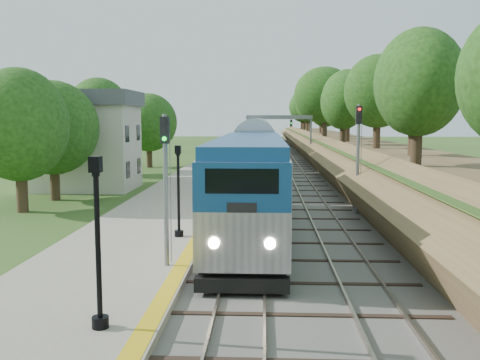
{
  "coord_description": "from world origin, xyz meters",
  "views": [
    {
      "loc": [
        0.71,
        -12.97,
        5.8
      ],
      "look_at": [
        -0.5,
        12.93,
        2.8
      ],
      "focal_mm": 40.0,
      "sensor_mm": 36.0,
      "label": 1
    }
  ],
  "objects_px": {
    "train": "(260,142)",
    "signal_farside": "(358,147)",
    "signal_gantry": "(279,126)",
    "lamppost_far": "(179,196)",
    "station_building": "(84,139)",
    "signal_platform": "(165,173)",
    "lamppost_mid": "(98,253)"
  },
  "relations": [
    {
      "from": "train",
      "to": "signal_farside",
      "type": "xyz_separation_m",
      "value": [
        6.2,
        -46.42,
        1.74
      ]
    },
    {
      "from": "signal_gantry",
      "to": "lamppost_far",
      "type": "bearing_deg",
      "value": -97.39
    },
    {
      "from": "station_building",
      "to": "signal_farside",
      "type": "distance_m",
      "value": 23.1
    },
    {
      "from": "signal_platform",
      "to": "lamppost_mid",
      "type": "bearing_deg",
      "value": -96.16
    },
    {
      "from": "lamppost_mid",
      "to": "signal_farside",
      "type": "relative_size",
      "value": 0.69
    },
    {
      "from": "signal_gantry",
      "to": "lamppost_mid",
      "type": "distance_m",
      "value": 55.17
    },
    {
      "from": "signal_gantry",
      "to": "signal_platform",
      "type": "bearing_deg",
      "value": -96.28
    },
    {
      "from": "station_building",
      "to": "lamppost_far",
      "type": "bearing_deg",
      "value": -60.4
    },
    {
      "from": "signal_platform",
      "to": "signal_gantry",
      "type": "bearing_deg",
      "value": 83.72
    },
    {
      "from": "lamppost_far",
      "to": "signal_gantry",
      "type": "bearing_deg",
      "value": 82.61
    },
    {
      "from": "station_building",
      "to": "signal_farside",
      "type": "height_order",
      "value": "station_building"
    },
    {
      "from": "signal_platform",
      "to": "lamppost_far",
      "type": "bearing_deg",
      "value": 93.88
    },
    {
      "from": "lamppost_mid",
      "to": "signal_platform",
      "type": "xyz_separation_m",
      "value": [
        0.64,
        5.98,
        1.43
      ]
    },
    {
      "from": "station_building",
      "to": "signal_gantry",
      "type": "bearing_deg",
      "value": 56.62
    },
    {
      "from": "signal_gantry",
      "to": "lamppost_mid",
      "type": "relative_size",
      "value": 1.88
    },
    {
      "from": "station_building",
      "to": "signal_gantry",
      "type": "xyz_separation_m",
      "value": [
        16.47,
        24.99,
        0.73
      ]
    },
    {
      "from": "lamppost_mid",
      "to": "signal_platform",
      "type": "height_order",
      "value": "signal_platform"
    },
    {
      "from": "signal_gantry",
      "to": "train",
      "type": "xyz_separation_m",
      "value": [
        -2.47,
        10.21,
        -2.47
      ]
    },
    {
      "from": "train",
      "to": "signal_platform",
      "type": "xyz_separation_m",
      "value": [
        -2.9,
        -59.02,
        1.45
      ]
    },
    {
      "from": "train",
      "to": "signal_platform",
      "type": "distance_m",
      "value": 59.1
    },
    {
      "from": "lamppost_mid",
      "to": "signal_platform",
      "type": "relative_size",
      "value": 0.8
    },
    {
      "from": "signal_gantry",
      "to": "lamppost_far",
      "type": "height_order",
      "value": "signal_gantry"
    },
    {
      "from": "lamppost_mid",
      "to": "signal_platform",
      "type": "bearing_deg",
      "value": 83.84
    },
    {
      "from": "station_building",
      "to": "signal_gantry",
      "type": "height_order",
      "value": "station_building"
    },
    {
      "from": "lamppost_mid",
      "to": "signal_farside",
      "type": "bearing_deg",
      "value": 62.32
    },
    {
      "from": "signal_gantry",
      "to": "signal_platform",
      "type": "xyz_separation_m",
      "value": [
        -5.37,
        -48.8,
        -1.01
      ]
    },
    {
      "from": "lamppost_far",
      "to": "signal_farside",
      "type": "height_order",
      "value": "signal_farside"
    },
    {
      "from": "train",
      "to": "lamppost_mid",
      "type": "xyz_separation_m",
      "value": [
        -3.54,
        -64.99,
        0.02
      ]
    },
    {
      "from": "signal_platform",
      "to": "train",
      "type": "bearing_deg",
      "value": 87.19
    },
    {
      "from": "station_building",
      "to": "lamppost_mid",
      "type": "xyz_separation_m",
      "value": [
        10.45,
        -29.79,
        -1.71
      ]
    },
    {
      "from": "lamppost_far",
      "to": "signal_platform",
      "type": "height_order",
      "value": "signal_platform"
    },
    {
      "from": "lamppost_far",
      "to": "signal_platform",
      "type": "xyz_separation_m",
      "value": [
        0.33,
        -4.86,
        1.55
      ]
    }
  ]
}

